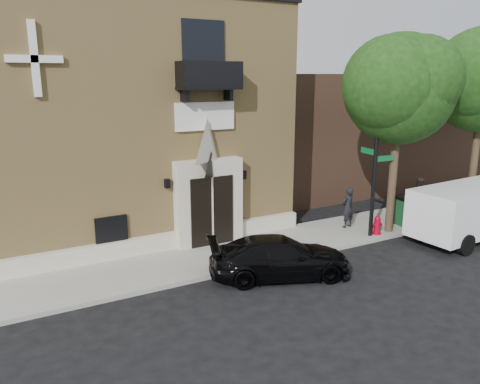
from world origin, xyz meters
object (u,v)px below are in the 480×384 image
at_px(dumpster, 419,210).
at_px(fire_hydrant, 377,225).
at_px(pedestrian_near, 348,208).
at_px(pedestrian_far, 419,196).
at_px(cargo_van, 473,209).
at_px(black_sedan, 280,257).
at_px(street_sign, 375,161).

bearing_deg(dumpster, fire_hydrant, -170.89).
bearing_deg(pedestrian_near, pedestrian_far, 171.57).
bearing_deg(dumpster, cargo_van, -61.70).
bearing_deg(pedestrian_far, fire_hydrant, 97.77).
distance_m(black_sedan, cargo_van, 8.76).
distance_m(fire_hydrant, dumpster, 2.51).
bearing_deg(street_sign, cargo_van, -22.57).
height_order(black_sedan, pedestrian_far, pedestrian_far).
bearing_deg(pedestrian_far, cargo_van, 161.01).
relative_size(dumpster, pedestrian_near, 1.17).
height_order(dumpster, pedestrian_far, pedestrian_far).
xyz_separation_m(cargo_van, pedestrian_near, (-3.70, 3.09, -0.21)).
xyz_separation_m(black_sedan, pedestrian_near, (5.03, 2.53, 0.34)).
relative_size(cargo_van, pedestrian_near, 3.19).
relative_size(cargo_van, dumpster, 2.73).
distance_m(cargo_van, pedestrian_far, 3.08).
xyz_separation_m(street_sign, pedestrian_near, (-0.12, 1.24, -2.14)).
xyz_separation_m(cargo_van, dumpster, (-0.77, 1.93, -0.43)).
height_order(black_sedan, fire_hydrant, black_sedan).
bearing_deg(pedestrian_near, fire_hydrant, 101.43).
distance_m(black_sedan, street_sign, 5.86).
distance_m(dumpster, pedestrian_far, 1.67).
bearing_deg(fire_hydrant, street_sign, 174.71).
bearing_deg(street_sign, dumpster, 6.35).
bearing_deg(black_sedan, street_sign, -56.13).
xyz_separation_m(black_sedan, pedestrian_far, (9.19, 2.47, 0.34)).
xyz_separation_m(fire_hydrant, pedestrian_near, (-0.44, 1.27, 0.48)).
xyz_separation_m(street_sign, dumpster, (2.81, 0.08, -2.37)).
bearing_deg(cargo_van, dumpster, 108.31).
relative_size(cargo_van, fire_hydrant, 7.16).
distance_m(black_sedan, pedestrian_near, 5.64).
xyz_separation_m(dumpster, pedestrian_near, (-2.94, 1.16, 0.23)).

